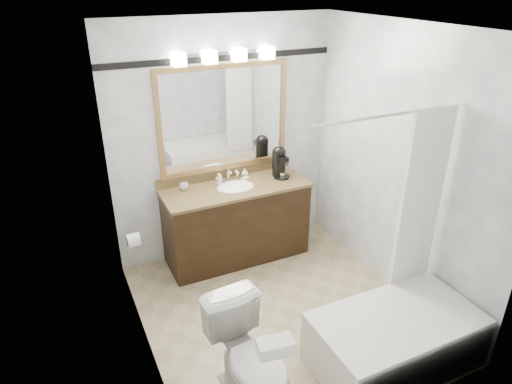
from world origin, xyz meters
TOP-DOWN VIEW (x-y plane):
  - room at (0.00, 0.00)m, footprint 2.42×2.62m
  - vanity at (0.00, 1.02)m, footprint 1.53×0.58m
  - mirror at (0.00, 1.28)m, footprint 1.40×0.04m
  - vanity_light_bar at (0.00, 1.23)m, footprint 1.02×0.14m
  - accent_stripe at (0.00, 1.29)m, footprint 2.40×0.01m
  - bathtub at (0.55, -0.90)m, footprint 1.30×0.75m
  - tp_roll at (-1.14, 0.66)m, footprint 0.11×0.12m
  - toilet at (-0.65, -0.77)m, footprint 0.50×0.80m
  - tissue_box at (-0.65, -1.12)m, footprint 0.24×0.16m
  - coffee_maker at (0.53, 1.07)m, footprint 0.17×0.22m
  - cup_left at (-0.50, 1.17)m, footprint 0.10×0.10m
  - soap_bottle_a at (-0.13, 1.15)m, footprint 0.06×0.06m
  - soap_bottle_b at (0.19, 1.21)m, footprint 0.08×0.08m
  - soap_bar at (0.16, 1.13)m, footprint 0.09×0.07m

SIDE VIEW (x-z plane):
  - bathtub at x=0.55m, z-range -0.70..1.26m
  - toilet at x=-0.65m, z-range 0.00..0.78m
  - vanity at x=0.00m, z-range -0.04..0.93m
  - tp_roll at x=-1.14m, z-range 0.64..0.76m
  - tissue_box at x=-0.65m, z-range 0.78..0.87m
  - soap_bar at x=0.16m, z-range 0.85..0.87m
  - cup_left at x=-0.50m, z-range 0.85..0.92m
  - soap_bottle_b at x=0.19m, z-range 0.85..0.94m
  - soap_bottle_a at x=-0.13m, z-range 0.85..0.96m
  - coffee_maker at x=0.53m, z-range 0.85..1.19m
  - room at x=0.00m, z-range -0.01..2.51m
  - mirror at x=0.00m, z-range 0.95..2.05m
  - accent_stripe at x=0.00m, z-range 2.07..2.13m
  - vanity_light_bar at x=0.00m, z-range 2.07..2.19m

